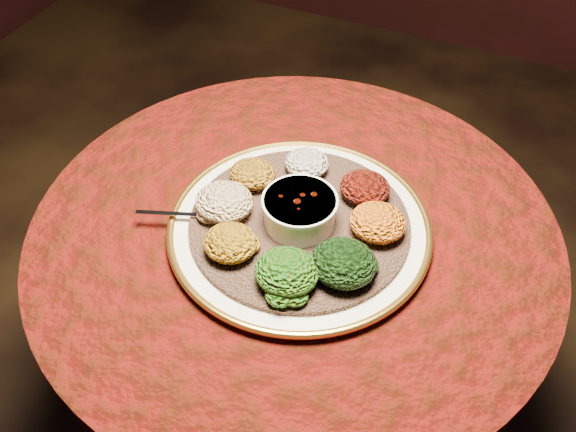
% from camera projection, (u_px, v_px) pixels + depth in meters
% --- Properties ---
extents(table, '(0.96, 0.96, 0.73)m').
position_uv_depth(table, '(293.00, 287.00, 1.29)').
color(table, black).
rests_on(table, ground).
extents(platter, '(0.55, 0.55, 0.02)m').
position_uv_depth(platter, '(299.00, 228.00, 1.14)').
color(platter, white).
rests_on(platter, table).
extents(injera, '(0.42, 0.42, 0.01)m').
position_uv_depth(injera, '(299.00, 224.00, 1.13)').
color(injera, brown).
rests_on(injera, platter).
extents(stew_bowl, '(0.13, 0.13, 0.05)m').
position_uv_depth(stew_bowl, '(300.00, 209.00, 1.10)').
color(stew_bowl, white).
rests_on(stew_bowl, injera).
extents(spoon, '(0.14, 0.06, 0.01)m').
position_uv_depth(spoon, '(200.00, 215.00, 1.13)').
color(spoon, silver).
rests_on(spoon, injera).
extents(portion_ayib, '(0.08, 0.08, 0.04)m').
position_uv_depth(portion_ayib, '(307.00, 163.00, 1.21)').
color(portion_ayib, beige).
rests_on(portion_ayib, injera).
extents(portion_kitfo, '(0.09, 0.09, 0.04)m').
position_uv_depth(portion_kitfo, '(365.00, 188.00, 1.16)').
color(portion_kitfo, black).
rests_on(portion_kitfo, injera).
extents(portion_tikil, '(0.10, 0.09, 0.05)m').
position_uv_depth(portion_tikil, '(378.00, 222.00, 1.09)').
color(portion_tikil, orange).
rests_on(portion_tikil, injera).
extents(portion_gomen, '(0.11, 0.10, 0.05)m').
position_uv_depth(portion_gomen, '(344.00, 263.00, 1.03)').
color(portion_gomen, black).
rests_on(portion_gomen, injera).
extents(portion_mixveg, '(0.10, 0.10, 0.05)m').
position_uv_depth(portion_mixveg, '(287.00, 272.00, 1.02)').
color(portion_mixveg, '#973809').
rests_on(portion_mixveg, injera).
extents(portion_kik, '(0.09, 0.09, 0.04)m').
position_uv_depth(portion_kik, '(230.00, 243.00, 1.06)').
color(portion_kik, '#9E750D').
rests_on(portion_kik, injera).
extents(portion_timatim, '(0.10, 0.10, 0.05)m').
position_uv_depth(portion_timatim, '(224.00, 202.00, 1.13)').
color(portion_timatim, maroon).
rests_on(portion_timatim, injera).
extents(portion_shiro, '(0.09, 0.08, 0.04)m').
position_uv_depth(portion_shiro, '(252.00, 174.00, 1.19)').
color(portion_shiro, '#9F6313').
rests_on(portion_shiro, injera).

